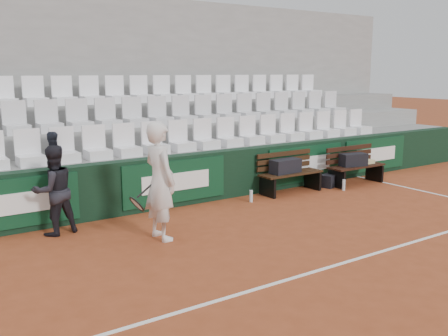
% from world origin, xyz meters
% --- Properties ---
extents(ground, '(80.00, 80.00, 0.00)m').
position_xyz_m(ground, '(0.00, 0.00, 0.00)').
color(ground, '#964221').
rests_on(ground, ground).
extents(court_baseline, '(18.00, 0.06, 0.01)m').
position_xyz_m(court_baseline, '(0.00, 0.00, 0.00)').
color(court_baseline, white).
rests_on(court_baseline, ground).
extents(back_barrier, '(18.00, 0.34, 1.00)m').
position_xyz_m(back_barrier, '(0.07, 3.99, 0.50)').
color(back_barrier, black).
rests_on(back_barrier, ground).
extents(grandstand_tier_front, '(18.00, 0.95, 1.00)m').
position_xyz_m(grandstand_tier_front, '(0.00, 4.62, 0.50)').
color(grandstand_tier_front, gray).
rests_on(grandstand_tier_front, ground).
extents(grandstand_tier_mid, '(18.00, 0.95, 1.45)m').
position_xyz_m(grandstand_tier_mid, '(0.00, 5.58, 0.72)').
color(grandstand_tier_mid, '#959592').
rests_on(grandstand_tier_mid, ground).
extents(grandstand_tier_back, '(18.00, 0.95, 1.90)m').
position_xyz_m(grandstand_tier_back, '(0.00, 6.53, 0.95)').
color(grandstand_tier_back, gray).
rests_on(grandstand_tier_back, ground).
extents(grandstand_rear_wall, '(18.00, 0.30, 4.40)m').
position_xyz_m(grandstand_rear_wall, '(0.00, 7.15, 2.20)').
color(grandstand_rear_wall, '#969693').
rests_on(grandstand_rear_wall, ground).
extents(seat_row_front, '(11.90, 0.44, 0.63)m').
position_xyz_m(seat_row_front, '(0.00, 4.45, 1.31)').
color(seat_row_front, white).
rests_on(seat_row_front, grandstand_tier_front).
extents(seat_row_mid, '(11.90, 0.44, 0.63)m').
position_xyz_m(seat_row_mid, '(0.00, 5.40, 1.77)').
color(seat_row_mid, silver).
rests_on(seat_row_mid, grandstand_tier_mid).
extents(seat_row_back, '(11.90, 0.44, 0.63)m').
position_xyz_m(seat_row_back, '(0.00, 6.35, 2.21)').
color(seat_row_back, white).
rests_on(seat_row_back, grandstand_tier_back).
extents(bench_left, '(1.50, 0.56, 0.45)m').
position_xyz_m(bench_left, '(2.49, 3.53, 0.23)').
color(bench_left, '#341E0F').
rests_on(bench_left, ground).
extents(bench_right, '(1.50, 0.56, 0.45)m').
position_xyz_m(bench_right, '(4.32, 3.31, 0.23)').
color(bench_right, black).
rests_on(bench_right, ground).
extents(sports_bag_left, '(0.72, 0.34, 0.30)m').
position_xyz_m(sports_bag_left, '(2.34, 3.56, 0.60)').
color(sports_bag_left, black).
rests_on(sports_bag_left, bench_left).
extents(sports_bag_right, '(0.67, 0.41, 0.29)m').
position_xyz_m(sports_bag_right, '(4.20, 3.31, 0.60)').
color(sports_bag_right, black).
rests_on(sports_bag_right, bench_right).
extents(towel, '(0.33, 0.24, 0.09)m').
position_xyz_m(towel, '(4.71, 3.34, 0.49)').
color(towel, '#CAC083').
rests_on(towel, bench_right).
extents(sports_bag_ground, '(0.54, 0.42, 0.29)m').
position_xyz_m(sports_bag_ground, '(3.62, 3.47, 0.15)').
color(sports_bag_ground, black).
rests_on(sports_bag_ground, ground).
extents(water_bottle_near, '(0.07, 0.07, 0.24)m').
position_xyz_m(water_bottle_near, '(1.28, 3.36, 0.12)').
color(water_bottle_near, silver).
rests_on(water_bottle_near, ground).
extents(water_bottle_far, '(0.07, 0.07, 0.25)m').
position_xyz_m(water_bottle_far, '(3.60, 3.02, 0.12)').
color(water_bottle_far, silver).
rests_on(water_bottle_far, ground).
extents(tennis_player, '(0.74, 0.71, 1.86)m').
position_xyz_m(tennis_player, '(-1.27, 2.35, 0.93)').
color(tennis_player, silver).
rests_on(tennis_player, ground).
extents(ball_kid, '(0.80, 0.67, 1.46)m').
position_xyz_m(ball_kid, '(-2.59, 3.50, 0.73)').
color(ball_kid, black).
rests_on(ball_kid, ground).
extents(spectator_c, '(0.54, 0.45, 1.01)m').
position_xyz_m(spectator_c, '(-2.33, 4.50, 1.51)').
color(spectator_c, '#1D212B').
rests_on(spectator_c, grandstand_tier_front).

